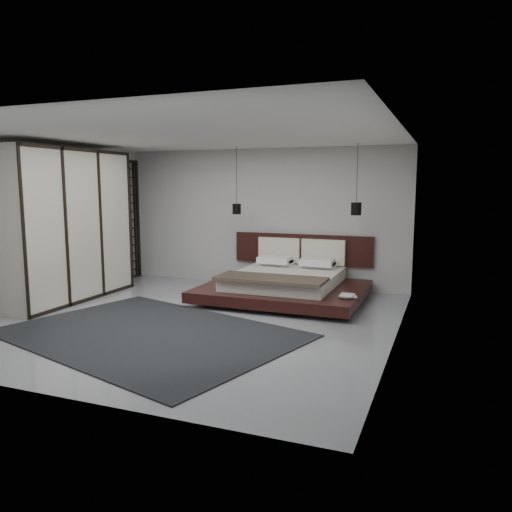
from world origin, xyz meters
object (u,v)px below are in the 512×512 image
at_px(pendant_right, 356,209).
at_px(pendant_left, 237,209).
at_px(rug, 150,334).
at_px(lattice_screen, 127,220).
at_px(wardrobe, 70,226).
at_px(bed, 286,283).

bearing_deg(pendant_right, pendant_left, 180.00).
height_order(pendant_left, rug, pendant_left).
relative_size(lattice_screen, wardrobe, 0.95).
relative_size(bed, wardrobe, 1.03).
relative_size(bed, pendant_left, 2.18).
bearing_deg(lattice_screen, rug, -50.78).
relative_size(lattice_screen, rug, 0.66).
bearing_deg(pendant_right, wardrobe, -157.72).
xyz_separation_m(lattice_screen, rug, (2.73, -3.35, -1.29)).
bearing_deg(lattice_screen, wardrobe, -82.94).
height_order(wardrobe, rug, wardrobe).
distance_m(lattice_screen, pendant_left, 2.67).
xyz_separation_m(lattice_screen, pendant_left, (2.65, -0.09, 0.31)).
bearing_deg(bed, pendant_left, 158.75).
xyz_separation_m(pendant_left, wardrobe, (-2.40, -1.94, -0.26)).
bearing_deg(pendant_left, wardrobe, -141.05).
bearing_deg(rug, bed, 68.81).
bearing_deg(wardrobe, bed, 22.62).
relative_size(bed, pendant_right, 2.23).
distance_m(wardrobe, rug, 3.11).
distance_m(bed, pendant_right, 1.84).
distance_m(lattice_screen, rug, 4.51).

